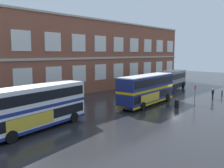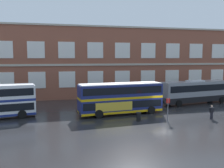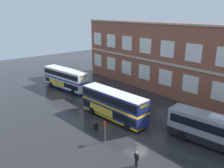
# 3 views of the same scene
# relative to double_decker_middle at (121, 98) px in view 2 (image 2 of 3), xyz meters

# --- Properties ---
(ground_plane) EXTENTS (120.00, 120.00, 0.00)m
(ground_plane) POSITION_rel_double_decker_middle_xyz_m (5.34, 0.98, -2.15)
(ground_plane) COLOR #232326
(brick_terminal_building) EXTENTS (55.52, 8.19, 13.09)m
(brick_terminal_building) POSITION_rel_double_decker_middle_xyz_m (4.05, 16.96, 4.25)
(brick_terminal_building) COLOR brown
(brick_terminal_building) RESTS_ON ground
(double_decker_middle) EXTENTS (11.17, 3.52, 4.07)m
(double_decker_middle) POSITION_rel_double_decker_middle_xyz_m (0.00, 0.00, 0.00)
(double_decker_middle) COLOR navy
(double_decker_middle) RESTS_ON ground
(touring_coach) EXTENTS (12.25, 4.32, 3.80)m
(touring_coach) POSITION_rel_double_decker_middle_xyz_m (13.64, 4.23, -0.24)
(touring_coach) COLOR gray
(touring_coach) RESTS_ON ground
(waiting_passenger) EXTENTS (0.64, 0.26, 1.70)m
(waiting_passenger) POSITION_rel_double_decker_middle_xyz_m (9.86, -5.32, -1.22)
(waiting_passenger) COLOR black
(waiting_passenger) RESTS_ON ground
(bus_stand_flag) EXTENTS (0.44, 0.10, 2.70)m
(bus_stand_flag) POSITION_rel_double_decker_middle_xyz_m (4.29, -4.92, -0.51)
(bus_stand_flag) COLOR slate
(bus_stand_flag) RESTS_ON ground
(station_litter_bin) EXTENTS (0.60, 0.60, 1.03)m
(station_litter_bin) POSITION_rel_double_decker_middle_xyz_m (1.05, -3.94, -1.63)
(station_litter_bin) COLOR black
(station_litter_bin) RESTS_ON ground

